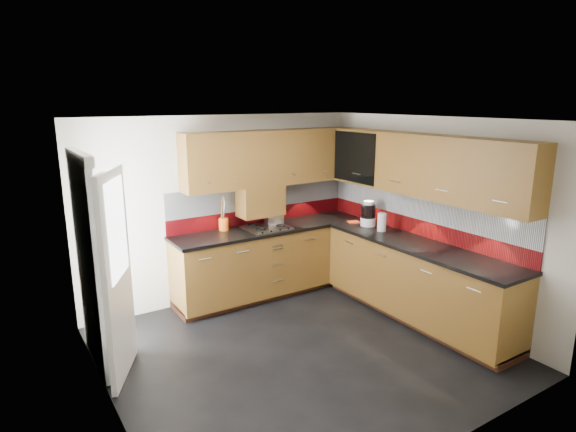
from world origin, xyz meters
TOP-DOWN VIEW (x-y plane):
  - room at (0.00, 0.00)m, footprint 4.00×3.80m
  - base_cabinets at (1.07, 0.72)m, footprint 2.70×3.20m
  - countertop at (1.05, 0.70)m, footprint 2.72×3.22m
  - backsplash at (1.28, 0.93)m, footprint 2.70×3.20m
  - upper_cabinets at (1.23, 0.78)m, footprint 2.50×3.20m
  - extractor_hood at (0.45, 1.64)m, footprint 0.60×0.33m
  - glass_cabinet at (1.71, 1.07)m, footprint 0.32×0.80m
  - back_door at (-1.78, 0.75)m, footprint 0.42×1.19m
  - gas_hob at (0.45, 1.47)m, footprint 0.56×0.50m
  - utensil_pot at (-0.07, 1.69)m, footprint 0.12×0.12m
  - toaster at (0.64, 1.60)m, footprint 0.25×0.16m
  - food_processor at (1.66, 0.85)m, footprint 0.20×0.20m
  - paper_towel at (1.62, 0.55)m, footprint 0.13×0.13m
  - orange_cloth at (1.60, 1.08)m, footprint 0.18×0.16m

SIDE VIEW (x-z plane):
  - base_cabinets at x=1.07m, z-range -0.04..0.91m
  - countertop at x=1.05m, z-range 0.90..0.94m
  - orange_cloth at x=1.60m, z-range 0.94..0.96m
  - gas_hob at x=0.45m, z-range 0.93..0.98m
  - toaster at x=0.64m, z-range 0.94..1.11m
  - back_door at x=-1.78m, z-range 0.01..2.05m
  - utensil_pot at x=-0.07m, z-range 0.82..1.26m
  - paper_towel at x=1.62m, z-range 0.94..1.17m
  - food_processor at x=1.66m, z-range 0.93..1.26m
  - backsplash at x=1.28m, z-range 0.94..1.48m
  - extractor_hood at x=0.45m, z-range 1.08..1.48m
  - room at x=0.00m, z-range 0.18..2.82m
  - upper_cabinets at x=1.23m, z-range 1.48..2.20m
  - glass_cabinet at x=1.71m, z-range 1.54..2.20m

